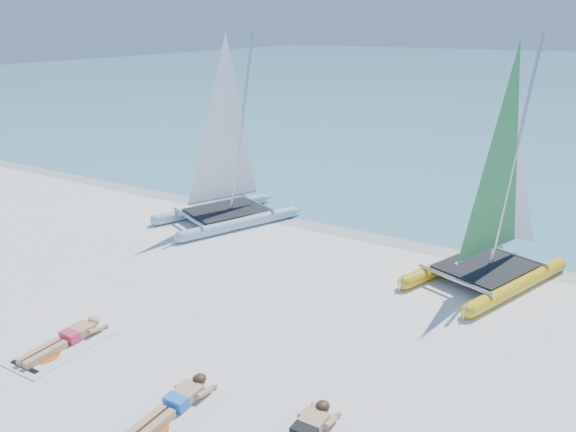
% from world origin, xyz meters
% --- Properties ---
extents(ground, '(140.00, 140.00, 0.00)m').
position_xyz_m(ground, '(0.00, 0.00, 0.00)').
color(ground, white).
rests_on(ground, ground).
extents(sea, '(140.00, 115.00, 0.01)m').
position_xyz_m(sea, '(0.00, 63.00, 0.01)').
color(sea, '#6AB2AF').
rests_on(sea, ground).
extents(wet_sand_strip, '(140.00, 1.40, 0.01)m').
position_xyz_m(wet_sand_strip, '(0.00, 5.50, 0.00)').
color(wet_sand_strip, silver).
rests_on(wet_sand_strip, ground).
extents(catamaran_blue, '(3.55, 4.67, 5.75)m').
position_xyz_m(catamaran_blue, '(-4.31, 4.25, 1.72)').
color(catamaran_blue, '#A7CBDC').
rests_on(catamaran_blue, ground).
extents(catamaran_yellow, '(3.33, 4.61, 5.70)m').
position_xyz_m(catamaran_yellow, '(3.47, 4.40, 1.79)').
color(catamaran_yellow, yellow).
rests_on(catamaran_yellow, ground).
extents(towel_a, '(1.00, 1.85, 0.02)m').
position_xyz_m(towel_a, '(-2.77, -3.02, 0.01)').
color(towel_a, white).
rests_on(towel_a, ground).
extents(sunbather_a, '(0.37, 1.73, 0.26)m').
position_xyz_m(sunbather_a, '(-2.77, -2.83, 0.12)').
color(sunbather_a, tan).
rests_on(sunbather_a, towel_a).
extents(towel_b, '(1.00, 1.85, 0.02)m').
position_xyz_m(towel_b, '(0.25, -3.48, 0.01)').
color(towel_b, white).
rests_on(towel_b, ground).
extents(sunbather_b, '(0.37, 1.73, 0.26)m').
position_xyz_m(sunbather_b, '(0.25, -3.29, 0.12)').
color(sunbather_b, tan).
rests_on(sunbather_b, towel_b).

